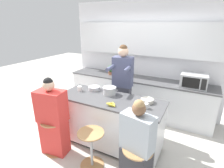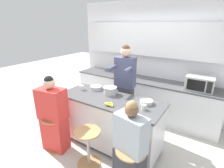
# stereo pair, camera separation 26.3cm
# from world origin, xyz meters

# --- Properties ---
(ground_plane) EXTENTS (16.00, 16.00, 0.00)m
(ground_plane) POSITION_xyz_m (0.00, 0.00, 0.00)
(ground_plane) COLOR beige
(wall_back) EXTENTS (3.79, 0.22, 2.70)m
(wall_back) POSITION_xyz_m (0.00, 1.70, 1.54)
(wall_back) COLOR white
(wall_back) RESTS_ON ground_plane
(back_counter) EXTENTS (3.51, 0.62, 0.92)m
(back_counter) POSITION_xyz_m (0.00, 1.41, 0.46)
(back_counter) COLOR silver
(back_counter) RESTS_ON ground_plane
(kitchen_island) EXTENTS (1.89, 0.73, 0.93)m
(kitchen_island) POSITION_xyz_m (0.00, 0.00, 0.47)
(kitchen_island) COLOR black
(kitchen_island) RESTS_ON ground_plane
(bar_stool_leftmost) EXTENTS (0.41, 0.41, 0.63)m
(bar_stool_leftmost) POSITION_xyz_m (-0.76, -0.64, 0.37)
(bar_stool_leftmost) COLOR tan
(bar_stool_leftmost) RESTS_ON ground_plane
(bar_stool_center) EXTENTS (0.41, 0.41, 0.63)m
(bar_stool_center) POSITION_xyz_m (0.00, -0.62, 0.37)
(bar_stool_center) COLOR tan
(bar_stool_center) RESTS_ON ground_plane
(bar_stool_rightmost) EXTENTS (0.41, 0.41, 0.63)m
(bar_stool_rightmost) POSITION_xyz_m (0.76, -0.64, 0.37)
(bar_stool_rightmost) COLOR tan
(bar_stool_rightmost) RESTS_ON ground_plane
(person_cooking) EXTENTS (0.46, 0.60, 1.80)m
(person_cooking) POSITION_xyz_m (-0.05, 0.62, 0.90)
(person_cooking) COLOR #383842
(person_cooking) RESTS_ON ground_plane
(person_wrapped_blanket) EXTENTS (0.51, 0.35, 1.39)m
(person_wrapped_blanket) POSITION_xyz_m (-0.75, -0.64, 0.65)
(person_wrapped_blanket) COLOR red
(person_wrapped_blanket) RESTS_ON ground_plane
(person_seated_near) EXTENTS (0.46, 0.34, 1.33)m
(person_seated_near) POSITION_xyz_m (0.74, -0.64, 0.60)
(person_seated_near) COLOR #333338
(person_seated_near) RESTS_ON ground_plane
(cooking_pot) EXTENTS (0.34, 0.25, 0.14)m
(cooking_pot) POSITION_xyz_m (-0.11, 0.17, 1.01)
(cooking_pot) COLOR #B7BABC
(cooking_pot) RESTS_ON kitchen_island
(fruit_bowl) EXTENTS (0.23, 0.23, 0.07)m
(fruit_bowl) POSITION_xyz_m (-0.48, 0.23, 0.97)
(fruit_bowl) COLOR #B7BABC
(fruit_bowl) RESTS_ON kitchen_island
(mixing_bowl_steel) EXTENTS (0.21, 0.21, 0.06)m
(mixing_bowl_steel) POSITION_xyz_m (0.62, 0.16, 0.97)
(mixing_bowl_steel) COLOR silver
(mixing_bowl_steel) RESTS_ON kitchen_island
(coffee_cup_near) EXTENTS (0.10, 0.07, 0.08)m
(coffee_cup_near) POSITION_xyz_m (0.66, -0.06, 0.98)
(coffee_cup_near) COLOR white
(coffee_cup_near) RESTS_ON kitchen_island
(coffee_cup_far) EXTENTS (0.12, 0.09, 0.09)m
(coffee_cup_far) POSITION_xyz_m (-0.70, 0.06, 0.98)
(coffee_cup_far) COLOR white
(coffee_cup_far) RESTS_ON kitchen_island
(banana_bunch) EXTENTS (0.19, 0.13, 0.06)m
(banana_bunch) POSITION_xyz_m (0.15, -0.23, 0.96)
(banana_bunch) COLOR yellow
(banana_bunch) RESTS_ON kitchen_island
(microwave) EXTENTS (0.52, 0.36, 0.28)m
(microwave) POSITION_xyz_m (1.23, 1.37, 1.06)
(microwave) COLOR #B2B5B7
(microwave) RESTS_ON back_counter
(potted_plant) EXTENTS (0.18, 0.18, 0.25)m
(potted_plant) POSITION_xyz_m (-0.72, 1.41, 1.05)
(potted_plant) COLOR #93563D
(potted_plant) RESTS_ON back_counter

